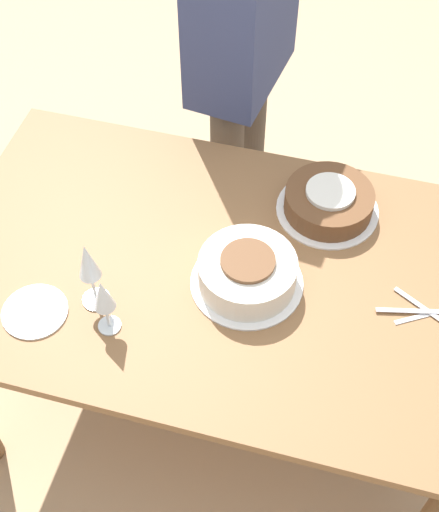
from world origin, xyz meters
TOP-DOWN VIEW (x-y plane):
  - ground_plane at (0.00, 0.00)m, footprint 12.00×12.00m
  - dining_table at (0.00, 0.00)m, footprint 1.46×0.90m
  - cake_center_white at (-0.08, 0.03)m, footprint 0.29×0.29m
  - cake_front_chocolate at (-0.23, -0.27)m, footprint 0.28×0.28m
  - wine_glass_near at (0.27, 0.18)m, footprint 0.07×0.07m
  - wine_glass_far at (0.21, 0.24)m, footprint 0.06×0.06m
  - dessert_plate_right at (0.40, 0.25)m, footprint 0.16×0.16m
  - fork_pile at (-0.51, 0.00)m, footprint 0.20×0.11m
  - person_cutting at (0.12, -0.70)m, footprint 0.27×0.42m

SIDE VIEW (x-z plane):
  - ground_plane at x=0.00m, z-range 0.00..0.00m
  - dining_table at x=0.00m, z-range 0.26..1.00m
  - dessert_plate_right at x=0.40m, z-range 0.74..0.75m
  - fork_pile at x=-0.51m, z-range 0.74..0.75m
  - cake_front_chocolate at x=-0.23m, z-range 0.73..0.82m
  - cake_center_white at x=-0.08m, z-range 0.73..0.83m
  - wine_glass_far at x=0.21m, z-range 0.77..0.96m
  - wine_glass_near at x=0.27m, z-range 0.78..1.00m
  - person_cutting at x=0.12m, z-range 0.17..1.79m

